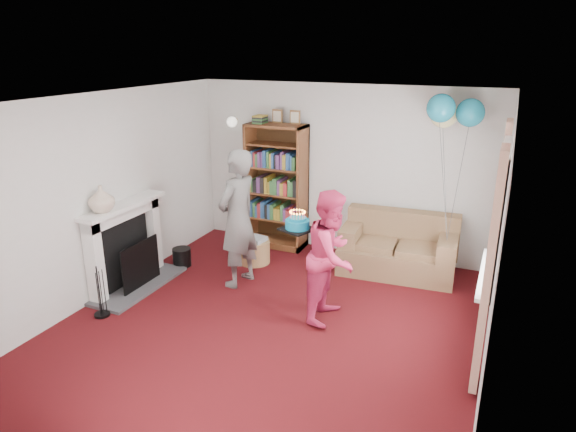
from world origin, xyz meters
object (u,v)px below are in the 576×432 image
at_px(sofa, 398,250).
at_px(person_magenta, 332,256).
at_px(birthday_cake, 297,224).
at_px(bookcase, 277,187).
at_px(person_striped, 238,219).

bearing_deg(sofa, person_magenta, -109.34).
relative_size(sofa, birthday_cake, 4.67).
distance_m(person_magenta, birthday_cake, 0.53).
bearing_deg(birthday_cake, sofa, 61.34).
distance_m(bookcase, person_magenta, 2.37).
distance_m(sofa, person_striped, 2.28).
xyz_separation_m(bookcase, person_magenta, (1.51, -1.82, -0.17)).
xyz_separation_m(person_striped, person_magenta, (1.39, -0.36, -0.14)).
height_order(bookcase, person_magenta, bookcase).
bearing_deg(person_striped, person_magenta, 85.57).
bearing_deg(birthday_cake, person_magenta, -0.74).
bearing_deg(person_striped, sofa, 133.81).
bearing_deg(person_striped, bookcase, -165.34).
relative_size(sofa, person_magenta, 1.01).
distance_m(bookcase, birthday_cake, 2.12).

